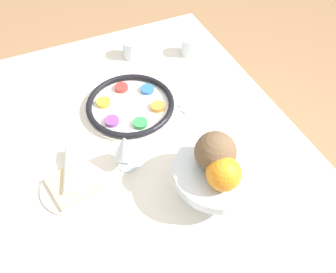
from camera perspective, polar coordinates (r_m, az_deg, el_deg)
The scene contains 13 objects.
ground_plane at distance 1.66m, azimuth -4.99°, elevation -16.71°, with size 8.00×8.00×0.00m, color #99704C.
dining_table at distance 1.33m, azimuth -6.07°, elevation -10.61°, with size 1.15×1.05×0.73m.
seder_plate at distance 1.11m, azimuth -6.56°, elevation 5.48°, with size 0.30×0.30×0.03m.
wine_glass at distance 0.90m, azimuth -7.47°, elevation -1.71°, with size 0.07×0.07×0.13m.
fruit_stand at distance 0.86m, azimuth 8.49°, elevation -6.31°, with size 0.23×0.23×0.11m.
orange_fruit at distance 0.78m, azimuth 9.68°, elevation -6.39°, with size 0.09×0.09×0.09m.
coconut at distance 0.80m, azimuth 8.24°, elevation -2.69°, with size 0.10×0.10×0.10m.
bread_plate at distance 0.95m, azimuth -16.16°, elevation -8.13°, with size 0.18×0.18×0.02m.
napkin_roll at distance 0.97m, azimuth -16.50°, elevation -5.69°, with size 0.16×0.08×0.04m.
cup_near at distance 1.31m, azimuth -6.36°, elevation 14.97°, with size 0.07×0.07×0.07m.
cup_mid at distance 1.32m, azimuth 3.83°, elevation 15.43°, with size 0.07×0.07×0.07m.
fork_left at distance 1.16m, azimuth 5.63°, elevation 7.41°, with size 0.07×0.19×0.01m.
fork_right at distance 1.14m, azimuth 6.33°, elevation 6.46°, with size 0.07×0.19×0.01m.
Camera 1 is at (0.64, -0.13, 1.53)m, focal length 35.00 mm.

